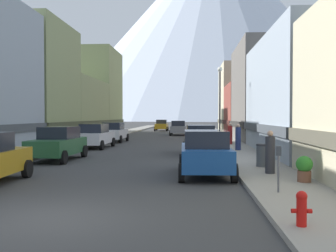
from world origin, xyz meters
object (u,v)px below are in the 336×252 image
car_left_3 (114,132)px  pedestrian_0 (230,134)px  fire_hydrant_near (302,207)px  potted_plant_0 (304,168)px  car_right_0 (205,153)px  streetlamp_right (220,94)px  car_right_1 (200,140)px  car_left_1 (58,143)px  parking_meter_near (278,162)px  pedestrian_2 (270,154)px  pedestrian_1 (238,138)px  car_driving_0 (162,125)px  car_driving_1 (178,128)px  trash_bin_right (263,155)px  car_left_2 (95,136)px

car_left_3 → pedestrian_0: (10.05, -4.18, 0.01)m
fire_hydrant_near → potted_plant_0: bearing=73.6°
car_right_0 → potted_plant_0: 3.85m
potted_plant_0 → streetlamp_right: 16.40m
car_right_1 → potted_plant_0: (3.20, -10.72, -0.28)m
car_left_1 → streetlamp_right: size_ratio=0.76×
car_right_0 → parking_meter_near: bearing=-63.8°
car_left_1 → car_left_3: 14.56m
pedestrian_2 → car_right_1: bearing=105.5°
car_left_3 → pedestrian_1: size_ratio=2.62×
car_driving_0 → streetlamp_right: streetlamp_right is taller
pedestrian_1 → streetlamp_right: bearing=103.1°
car_driving_0 → pedestrian_1: (7.85, -36.48, 0.03)m
parking_meter_near → potted_plant_0: 2.26m
car_driving_1 → car_right_1: bearing=-84.8°
potted_plant_0 → car_left_1: bearing=147.1°
trash_bin_right → streetlamp_right: size_ratio=0.17×
car_right_1 → car_left_3: bearing=125.0°
potted_plant_0 → car_left_2: bearing=126.1°
car_left_3 → car_right_0: bearing=-68.6°
car_right_1 → pedestrian_1: bearing=29.3°
car_driving_1 → pedestrian_2: 33.12m
car_left_2 → pedestrian_0: bearing=14.4°
fire_hydrant_near → pedestrian_0: (0.80, 22.64, 0.38)m
car_driving_0 → trash_bin_right: (7.95, -44.67, -0.26)m
potted_plant_0 → car_driving_0: bearing=100.0°
car_right_0 → pedestrian_2: (2.45, -0.25, 0.00)m
car_right_1 → parking_meter_near: size_ratio=3.37×
car_left_2 → parking_meter_near: car_left_2 is taller
parking_meter_near → pedestrian_1: 13.94m
car_driving_1 → trash_bin_right: bearing=-81.2°
car_driving_0 → trash_bin_right: car_driving_0 is taller
car_right_0 → streetlamp_right: 14.27m
fire_hydrant_near → pedestrian_1: (0.80, 17.36, 0.41)m
car_left_2 → potted_plant_0: bearing=-53.9°
car_left_2 → pedestrian_0: (10.05, 2.58, 0.01)m
pedestrian_2 → streetlamp_right: streetlamp_right is taller
trash_bin_right → pedestrian_2: (-0.10, -2.04, 0.26)m
parking_meter_near → streetlamp_right: size_ratio=0.23×
trash_bin_right → pedestrian_1: bearing=90.7°
fire_hydrant_near → streetlamp_right: 21.51m
car_left_1 → car_right_1: same height
car_right_0 → trash_bin_right: size_ratio=4.53×
car_left_2 → fire_hydrant_near: bearing=-65.2°
car_left_2 → trash_bin_right: bearing=-47.0°
car_left_3 → car_right_0: 20.88m
streetlamp_right → car_left_2: bearing=-172.7°
car_left_1 → car_left_3: size_ratio=1.00×
car_right_0 → potted_plant_0: car_right_0 is taller
trash_bin_right → pedestrian_2: pedestrian_2 is taller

